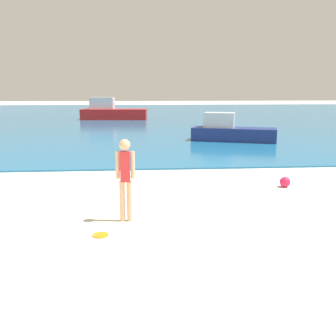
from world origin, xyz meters
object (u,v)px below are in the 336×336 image
at_px(boat_far, 112,112).
at_px(beach_ball, 285,182).
at_px(person_standing, 125,175).
at_px(frisbee, 100,235).
at_px(boat_near, 231,131).

distance_m(boat_far, beach_ball, 25.90).
height_order(person_standing, frisbee, person_standing).
bearing_deg(boat_near, boat_far, 133.93).
xyz_separation_m(boat_near, boat_far, (-7.30, 15.63, 0.19)).
distance_m(frisbee, beach_ball, 5.79).
xyz_separation_m(boat_far, beach_ball, (6.55, -25.05, -0.61)).
height_order(boat_near, beach_ball, boat_near).
bearing_deg(boat_far, beach_ball, -70.31).
distance_m(person_standing, frisbee, 1.32).
bearing_deg(frisbee, boat_far, 93.54).
relative_size(boat_near, boat_far, 0.75).
bearing_deg(boat_far, person_standing, -80.38).
distance_m(frisbee, boat_near, 13.82).
height_order(frisbee, boat_near, boat_near).
xyz_separation_m(person_standing, boat_far, (-2.20, 27.49, -0.21)).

